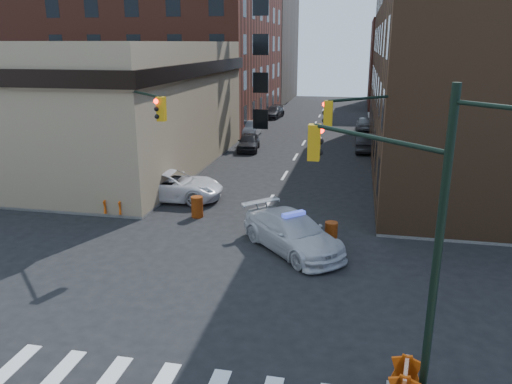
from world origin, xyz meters
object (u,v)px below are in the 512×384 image
at_px(pickup, 171,185).
at_px(barricade_nw_a, 115,206).
at_px(pedestrian_a, 117,184).
at_px(pedestrian_b, 110,179).
at_px(police_car, 293,233).
at_px(parked_car_wfar, 252,129).
at_px(barrel_bank, 197,207).
at_px(barrel_road, 331,233).
at_px(barricade_se_a, 405,382).
at_px(parked_car_wnear, 249,142).
at_px(parked_car_enear, 365,142).

bearing_deg(pickup, barricade_nw_a, 149.52).
relative_size(pedestrian_a, pedestrian_b, 0.84).
height_order(police_car, parked_car_wfar, police_car).
bearing_deg(pedestrian_b, barrel_bank, -39.23).
relative_size(police_car, pickup, 0.93).
distance_m(pedestrian_b, barricade_nw_a, 3.86).
xyz_separation_m(parked_car_wfar, barrel_road, (9.41, -26.48, -0.20)).
bearing_deg(barricade_se_a, pedestrian_a, 54.40).
bearing_deg(pedestrian_b, pedestrian_a, -50.56).
distance_m(barrel_bank, barricade_nw_a, 4.41).
xyz_separation_m(parked_car_wnear, parked_car_enear, (9.81, 1.63, 0.04)).
xyz_separation_m(police_car, pickup, (-8.06, 6.06, 0.03)).
relative_size(pedestrian_b, barrel_bank, 1.65).
bearing_deg(barrel_road, barrel_bank, 162.43).
bearing_deg(pedestrian_a, barrel_bank, -4.19).
bearing_deg(barrel_bank, pickup, 133.02).
xyz_separation_m(parked_car_wfar, parked_car_enear, (11.00, -5.28, 0.04)).
bearing_deg(parked_car_wfar, barricade_se_a, -74.62).
bearing_deg(barrel_road, barricade_se_a, -76.41).
bearing_deg(pickup, pedestrian_b, 90.00).
height_order(pedestrian_a, barrel_bank, pedestrian_a).
distance_m(police_car, pedestrian_a, 12.37).
relative_size(barricade_se_a, barricade_nw_a, 1.05).
bearing_deg(barrel_bank, barricade_nw_a, -169.46).
distance_m(pedestrian_b, barrel_road, 14.29).
bearing_deg(barricade_nw_a, pedestrian_b, 118.53).
relative_size(pickup, barrel_bank, 5.51).
distance_m(parked_car_wnear, barrel_bank, 17.32).
distance_m(pickup, parked_car_enear, 19.77).
xyz_separation_m(parked_car_wfar, barricade_nw_a, (-2.12, -25.01, -0.15)).
height_order(barrel_road, barricade_nw_a, barrel_road).
xyz_separation_m(police_car, parked_car_enear, (3.24, 22.29, -0.07)).
bearing_deg(pedestrian_a, pickup, 27.92).
bearing_deg(barricade_se_a, parked_car_wfar, 26.13).
bearing_deg(parked_car_enear, pickup, 53.55).
relative_size(pedestrian_a, barrel_road, 1.49).
relative_size(pickup, barricade_se_a, 5.22).
height_order(pickup, barrel_bank, pickup).
height_order(pedestrian_b, barricade_nw_a, pedestrian_b).
distance_m(parked_car_wfar, barricade_nw_a, 25.10).
distance_m(pedestrian_a, pedestrian_b, 0.84).
xyz_separation_m(parked_car_wfar, pedestrian_b, (-4.05, -21.70, 0.35)).
distance_m(barrel_road, barricade_se_a, 10.60).
bearing_deg(parked_car_enear, pedestrian_a, 48.01).
distance_m(barricade_se_a, barricade_nw_a, 18.31).
relative_size(parked_car_wnear, barrel_bank, 3.81).
distance_m(pickup, barrel_bank, 3.69).
distance_m(parked_car_wfar, barrel_road, 28.10).
bearing_deg(barricade_nw_a, parked_car_wnear, 77.93).
relative_size(parked_car_wfar, parked_car_enear, 0.94).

